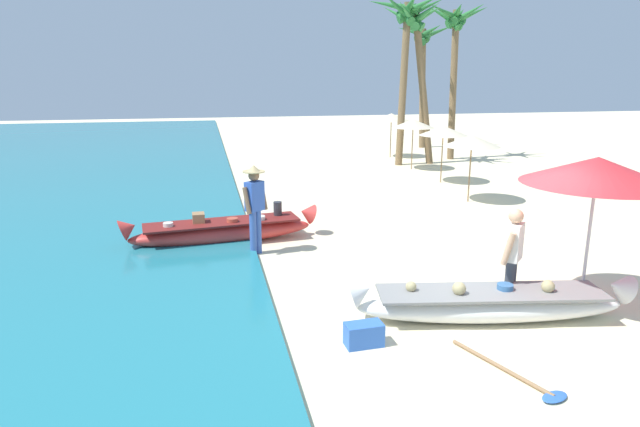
# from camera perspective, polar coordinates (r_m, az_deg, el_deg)

# --- Properties ---
(ground_plane) EXTENTS (80.00, 80.00, 0.00)m
(ground_plane) POSITION_cam_1_polar(r_m,az_deg,el_deg) (9.11, 15.65, -9.29)
(ground_plane) COLOR beige
(boat_white_foreground) EXTENTS (4.30, 1.39, 0.75)m
(boat_white_foreground) POSITION_cam_1_polar(r_m,az_deg,el_deg) (8.60, 17.31, -8.97)
(boat_white_foreground) COLOR white
(boat_white_foreground) RESTS_ON ground
(boat_red_midground) EXTENTS (4.28, 1.25, 0.80)m
(boat_red_midground) POSITION_cam_1_polar(r_m,az_deg,el_deg) (12.03, -10.10, -1.76)
(boat_red_midground) COLOR red
(boat_red_midground) RESTS_ON ground
(person_vendor_hatted) EXTENTS (0.55, 0.50, 1.83)m
(person_vendor_hatted) POSITION_cam_1_polar(r_m,az_deg,el_deg) (11.00, -6.83, 1.09)
(person_vendor_hatted) COLOR #3D5BA8
(person_vendor_hatted) RESTS_ON ground
(person_tourist_customer) EXTENTS (0.52, 0.53, 1.61)m
(person_tourist_customer) POSITION_cam_1_polar(r_m,az_deg,el_deg) (8.88, 19.46, -3.95)
(person_tourist_customer) COLOR #333842
(person_tourist_customer) RESTS_ON ground
(patio_umbrella_large) EXTENTS (2.19, 2.19, 2.39)m
(patio_umbrella_large) POSITION_cam_1_polar(r_m,az_deg,el_deg) (9.08, 26.95, 3.96)
(patio_umbrella_large) COLOR #B7B7BC
(patio_umbrella_large) RESTS_ON ground
(parasol_row_0) EXTENTS (1.60, 1.60, 1.91)m
(parasol_row_0) POSITION_cam_1_polar(r_m,az_deg,el_deg) (16.03, 15.58, 7.31)
(parasol_row_0) COLOR #8E6B47
(parasol_row_0) RESTS_ON ground
(parasol_row_1) EXTENTS (1.60, 1.60, 1.91)m
(parasol_row_1) POSITION_cam_1_polar(r_m,az_deg,el_deg) (18.75, 12.75, 8.44)
(parasol_row_1) COLOR #8E6B47
(parasol_row_1) RESTS_ON ground
(parasol_row_2) EXTENTS (1.60, 1.60, 1.91)m
(parasol_row_2) POSITION_cam_1_polar(r_m,az_deg,el_deg) (21.23, 9.70, 9.24)
(parasol_row_2) COLOR #8E6B47
(parasol_row_2) RESTS_ON ground
(parasol_row_3) EXTENTS (1.60, 1.60, 1.91)m
(parasol_row_3) POSITION_cam_1_polar(r_m,az_deg,el_deg) (24.30, 7.46, 9.94)
(parasol_row_3) COLOR #8E6B47
(parasol_row_3) RESTS_ON ground
(palm_tree_tall_inland) EXTENTS (2.95, 2.73, 6.53)m
(palm_tree_tall_inland) POSITION_cam_1_polar(r_m,az_deg,el_deg) (22.25, 9.06, 18.77)
(palm_tree_tall_inland) COLOR brown
(palm_tree_tall_inland) RESTS_ON ground
(palm_tree_leaning_seaward) EXTENTS (3.01, 2.40, 6.41)m
(palm_tree_leaning_seaward) POSITION_cam_1_polar(r_m,az_deg,el_deg) (24.16, 13.95, 17.89)
(palm_tree_leaning_seaward) COLOR brown
(palm_tree_leaning_seaward) RESTS_ON ground
(palm_tree_mid_cluster) EXTENTS (2.70, 2.42, 5.97)m
(palm_tree_mid_cluster) POSITION_cam_1_polar(r_m,az_deg,el_deg) (27.76, 10.74, 16.48)
(palm_tree_mid_cluster) COLOR brown
(palm_tree_mid_cluster) RESTS_ON ground
(palm_tree_far_behind) EXTENTS (2.35, 2.61, 6.29)m
(palm_tree_far_behind) POSITION_cam_1_polar(r_m,az_deg,el_deg) (22.47, 10.12, 17.53)
(palm_tree_far_behind) COLOR brown
(palm_tree_far_behind) RESTS_ON ground
(cooler_box) EXTENTS (0.53, 0.31, 0.32)m
(cooler_box) POSITION_cam_1_polar(r_m,az_deg,el_deg) (7.57, 4.60, -12.48)
(cooler_box) COLOR blue
(cooler_box) RESTS_ON ground
(paddle) EXTENTS (0.76, 1.63, 0.05)m
(paddle) POSITION_cam_1_polar(r_m,az_deg,el_deg) (7.27, 19.97, -15.72)
(paddle) COLOR #8E6B47
(paddle) RESTS_ON ground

